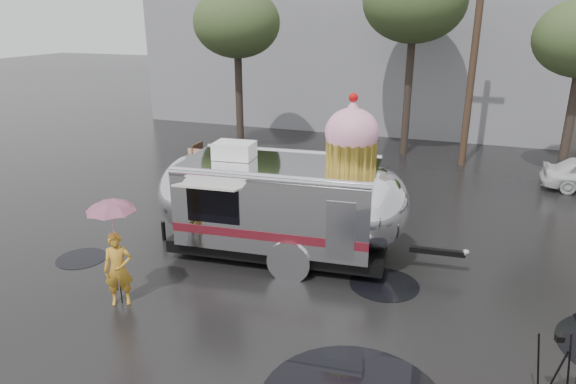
% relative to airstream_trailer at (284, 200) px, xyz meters
% --- Properties ---
extents(ground, '(120.00, 120.00, 0.00)m').
position_rel_airstream_trailer_xyz_m(ground, '(1.49, -3.74, -1.51)').
color(ground, black).
rests_on(ground, ground).
extents(puddles, '(14.04, 8.23, 0.01)m').
position_rel_airstream_trailer_xyz_m(puddles, '(4.00, -3.13, -1.50)').
color(puddles, black).
rests_on(puddles, ground).
extents(grey_building, '(22.00, 12.00, 13.00)m').
position_rel_airstream_trailer_xyz_m(grey_building, '(-2.51, 20.26, 4.99)').
color(grey_building, slate).
rests_on(grey_building, ground).
extents(utility_pole, '(1.60, 0.28, 9.00)m').
position_rel_airstream_trailer_xyz_m(utility_pole, '(3.99, 10.26, 3.11)').
color(utility_pole, '#473323').
rests_on(utility_pole, ground).
extents(tree_left, '(3.64, 3.64, 6.95)m').
position_rel_airstream_trailer_xyz_m(tree_left, '(-5.51, 9.26, 3.98)').
color(tree_left, '#382D26').
rests_on(tree_left, ground).
extents(tree_mid, '(4.20, 4.20, 8.03)m').
position_rel_airstream_trailer_xyz_m(tree_mid, '(1.49, 11.26, 4.83)').
color(tree_mid, '#382D26').
rests_on(tree_mid, ground).
extents(barricade_row, '(4.30, 0.80, 1.00)m').
position_rel_airstream_trailer_xyz_m(barricade_row, '(-4.06, 6.22, -0.98)').
color(barricade_row, '#473323').
rests_on(barricade_row, ground).
extents(airstream_trailer, '(7.95, 3.44, 4.29)m').
position_rel_airstream_trailer_xyz_m(airstream_trailer, '(0.00, 0.00, 0.00)').
color(airstream_trailer, silver).
rests_on(airstream_trailer, ground).
extents(person_left, '(0.70, 0.63, 1.62)m').
position_rel_airstream_trailer_xyz_m(person_left, '(-2.47, -3.40, -0.70)').
color(person_left, gold).
rests_on(person_left, ground).
extents(umbrella_pink, '(1.23, 1.23, 2.39)m').
position_rel_airstream_trailer_xyz_m(umbrella_pink, '(-2.47, -3.40, 0.46)').
color(umbrella_pink, pink).
rests_on(umbrella_pink, ground).
extents(tripod, '(0.57, 0.56, 1.41)m').
position_rel_airstream_trailer_xyz_m(tripod, '(5.74, -3.84, -0.69)').
color(tripod, black).
rests_on(tripod, ground).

